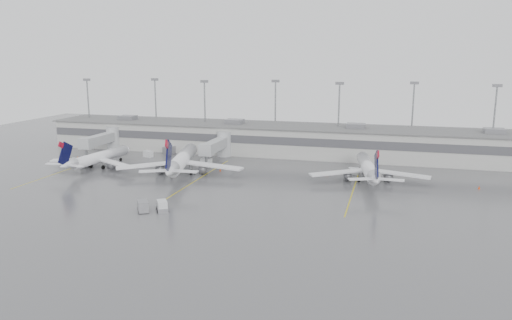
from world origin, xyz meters
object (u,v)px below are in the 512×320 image
(jet_mid_left, at_px, (181,160))
(jet_mid_right, at_px, (368,168))
(baggage_tug, at_px, (162,207))
(jet_far_left, at_px, (98,157))

(jet_mid_left, bearing_deg, jet_mid_right, -7.11)
(jet_mid_left, xyz_separation_m, jet_mid_right, (43.27, 4.71, -0.39))
(jet_mid_right, height_order, baggage_tug, jet_mid_right)
(jet_far_left, distance_m, jet_mid_left, 22.77)
(jet_mid_right, bearing_deg, jet_mid_left, 176.54)
(jet_far_left, relative_size, jet_mid_right, 0.92)
(jet_far_left, height_order, jet_mid_right, jet_mid_right)
(jet_mid_left, bearing_deg, baggage_tug, -86.43)
(jet_far_left, xyz_separation_m, baggage_tug, (31.23, -28.04, -1.98))
(jet_mid_left, height_order, baggage_tug, jet_mid_left)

